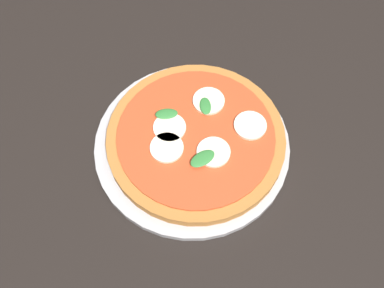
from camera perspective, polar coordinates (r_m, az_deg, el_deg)
ground_plane at (r=1.43m, az=-1.57°, el=-14.13°), size 6.00×6.00×0.00m
dining_table at (r=0.81m, az=-2.69°, el=-2.51°), size 1.49×1.18×0.74m
serving_tray at (r=0.73m, az=0.00°, el=-0.15°), size 0.31×0.31×0.01m
pizza at (r=0.72m, az=0.50°, el=0.73°), size 0.28×0.28×0.03m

